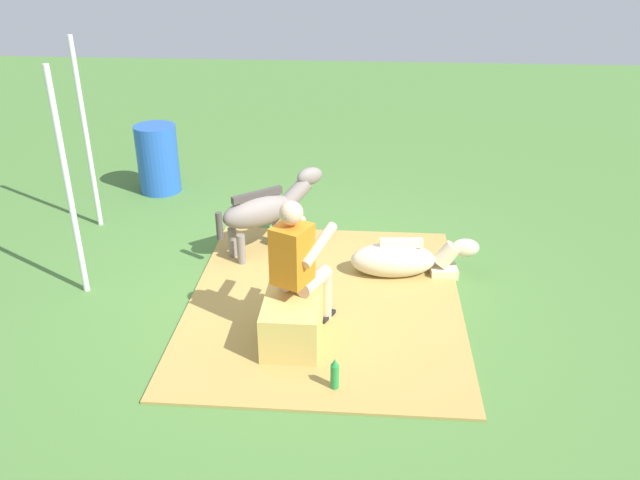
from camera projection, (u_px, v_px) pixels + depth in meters
The scene contains 10 objects.
ground_plane at pixel (297, 292), 6.54m from camera, with size 24.00×24.00×0.00m, color #4C7A38.
hay_patch at pixel (325, 301), 6.36m from camera, with size 3.21×2.64×0.02m, color #AD8C47.
hay_bale at pixel (293, 320), 5.69m from camera, with size 0.80×0.49×0.44m, color tan.
person_seated at pixel (299, 261), 5.60m from camera, with size 0.72×0.59×1.32m.
pony_standing at pixel (265, 209), 7.09m from camera, with size 0.98×1.13×0.89m.
pony_lying at pixel (402, 259), 6.77m from camera, with size 0.47×1.35×0.42m.
soda_bottle at pixel (335, 375), 5.12m from camera, with size 0.07×0.07×0.30m.
water_barrel at pixel (158, 159), 8.79m from camera, with size 0.55×0.55×0.92m, color blue.
tent_pole_left at pixel (68, 186), 6.08m from camera, with size 0.06×0.06×2.26m, color silver.
tent_pole_right at pixel (86, 136), 7.50m from camera, with size 0.06×0.06×2.26m, color silver.
Camera 1 is at (-5.60, -0.66, 3.37)m, focal length 36.45 mm.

